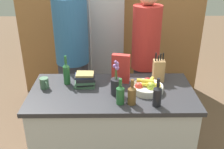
{
  "coord_description": "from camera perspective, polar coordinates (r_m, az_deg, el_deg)",
  "views": [
    {
      "loc": [
        -0.02,
        -2.08,
        2.04
      ],
      "look_at": [
        0.0,
        0.09,
        1.02
      ],
      "focal_mm": 42.0,
      "sensor_mm": 36.0,
      "label": 1
    }
  ],
  "objects": [
    {
      "name": "person_at_sink",
      "position": [
        3.04,
        -8.67,
        5.32
      ],
      "size": [
        0.38,
        0.38,
        1.82
      ],
      "rotation": [
        0.0,
        0.0,
        -0.36
      ],
      "color": "#383842",
      "rests_on": "ground_plane"
    },
    {
      "name": "knife_block",
      "position": [
        2.55,
        10.09,
        0.92
      ],
      "size": [
        0.11,
        0.09,
        0.29
      ],
      "color": "tan",
      "rests_on": "kitchen_island"
    },
    {
      "name": "bottle_water",
      "position": [
        2.14,
        4.36,
        -4.36
      ],
      "size": [
        0.07,
        0.07,
        0.22
      ],
      "color": "brown",
      "rests_on": "kitchen_island"
    },
    {
      "name": "bottle_vinegar",
      "position": [
        2.14,
        1.81,
        -4.27
      ],
      "size": [
        0.07,
        0.07,
        0.23
      ],
      "color": "#286633",
      "rests_on": "kitchen_island"
    },
    {
      "name": "person_in_blue",
      "position": [
        2.98,
        7.26,
        4.33
      ],
      "size": [
        0.31,
        0.31,
        1.74
      ],
      "rotation": [
        0.0,
        0.0,
        -0.07
      ],
      "color": "#383842",
      "rests_on": "ground_plane"
    },
    {
      "name": "refrigerator",
      "position": [
        3.57,
        -3.55,
        8.32
      ],
      "size": [
        0.72,
        0.62,
        2.01
      ],
      "color": "#B7B7BC",
      "rests_on": "ground_plane"
    },
    {
      "name": "fruit_bowl",
      "position": [
        2.37,
        7.69,
        -2.71
      ],
      "size": [
        0.28,
        0.28,
        0.11
      ],
      "color": "silver",
      "rests_on": "kitchen_island"
    },
    {
      "name": "kitchen_island",
      "position": [
        2.62,
        0.02,
        -12.18
      ],
      "size": [
        1.49,
        0.73,
        0.9
      ],
      "color": "silver",
      "rests_on": "ground_plane"
    },
    {
      "name": "cereal_box",
      "position": [
        2.47,
        1.93,
        1.31
      ],
      "size": [
        0.18,
        0.09,
        0.28
      ],
      "color": "red",
      "rests_on": "kitchen_island"
    },
    {
      "name": "flower_vase",
      "position": [
        2.28,
        0.94,
        -2.1
      ],
      "size": [
        0.1,
        0.1,
        0.32
      ],
      "color": "#232328",
      "rests_on": "kitchen_island"
    },
    {
      "name": "back_wall_wood",
      "position": [
        3.84,
        -0.27,
        14.13
      ],
      "size": [
        2.69,
        0.12,
        2.6
      ],
      "color": "#9E6B3D",
      "rests_on": "ground_plane"
    },
    {
      "name": "bottle_oil",
      "position": [
        2.14,
        9.83,
        -4.45
      ],
      "size": [
        0.07,
        0.07,
        0.25
      ],
      "color": "black",
      "rests_on": "kitchen_island"
    },
    {
      "name": "book_stack",
      "position": [
        2.45,
        -5.92,
        -1.17
      ],
      "size": [
        0.2,
        0.16,
        0.13
      ],
      "color": "#3D6047",
      "rests_on": "kitchen_island"
    },
    {
      "name": "coffee_mug",
      "position": [
        2.47,
        -14.49,
        -1.84
      ],
      "size": [
        0.09,
        0.11,
        0.1
      ],
      "color": "#42664C",
      "rests_on": "kitchen_island"
    },
    {
      "name": "bottle_wine",
      "position": [
        2.49,
        -9.88,
        0.34
      ],
      "size": [
        0.06,
        0.06,
        0.28
      ],
      "color": "#286633",
      "rests_on": "kitchen_island"
    }
  ]
}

